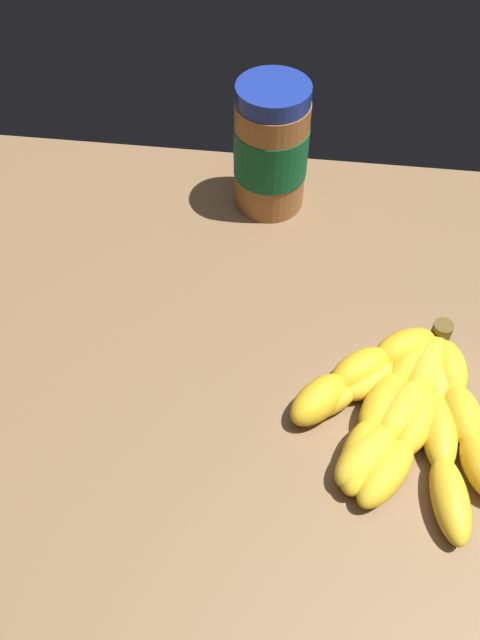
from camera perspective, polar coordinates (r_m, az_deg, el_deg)
The scene contains 3 objects.
ground_plane at distance 66.54cm, azimuth -0.65°, elevation -4.37°, with size 99.43×66.16×4.19cm, color brown.
banana_bunch at distance 61.80cm, azimuth 14.59°, elevation -7.36°, with size 20.90×22.79×3.59cm.
peanut_butter_jar at distance 76.01cm, azimuth 2.78°, elevation 15.07°, with size 8.65×8.65×15.78cm.
Camera 1 is at (5.26, -36.60, 53.22)cm, focal length 35.72 mm.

